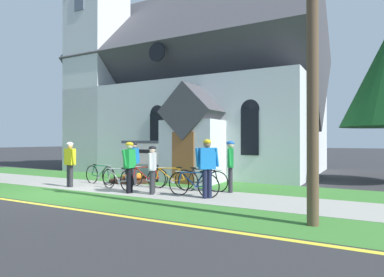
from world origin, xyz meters
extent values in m
plane|color=#2B2B2D|center=(0.00, 4.00, 0.00)|extent=(140.00, 140.00, 0.00)
cube|color=#99968E|center=(-0.02, 1.77, 0.01)|extent=(32.00, 2.39, 0.01)
cube|color=#38722D|center=(-0.02, -0.44, 0.00)|extent=(32.00, 2.03, 0.01)
cube|color=#38722D|center=(-0.02, 4.23, 0.00)|extent=(24.00, 2.53, 0.01)
cube|color=yellow|center=(-0.02, -1.60, 0.00)|extent=(28.00, 0.16, 0.01)
cube|color=silver|center=(-0.02, 9.77, 2.34)|extent=(13.26, 8.56, 4.68)
cube|color=#424247|center=(-0.02, 9.77, 6.54)|extent=(13.76, 8.71, 8.71)
cube|color=silver|center=(-5.28, 6.87, 5.76)|extent=(2.74, 2.74, 11.53)
cube|color=slate|center=(-5.28, 5.48, 9.61)|extent=(0.70, 0.06, 1.20)
cube|color=silver|center=(2.36, 4.70, 1.30)|extent=(2.40, 1.60, 2.60)
cube|color=#424247|center=(2.36, 4.70, 2.95)|extent=(2.40, 1.80, 2.40)
cube|color=brown|center=(2.36, 3.88, 1.05)|extent=(1.00, 0.06, 2.10)
cube|color=black|center=(-0.02, 5.47, 2.10)|extent=(0.76, 0.06, 1.90)
cone|color=black|center=(-0.02, 5.47, 3.05)|extent=(0.80, 0.06, 0.80)
cube|color=black|center=(4.62, 5.47, 2.10)|extent=(0.76, 0.06, 1.90)
cone|color=black|center=(4.62, 5.47, 3.05)|extent=(0.80, 0.06, 0.80)
cylinder|color=black|center=(-0.02, 5.47, 5.98)|extent=(0.90, 0.06, 0.90)
cube|color=#474C56|center=(-0.78, 4.12, 0.36)|extent=(0.12, 0.12, 0.72)
cube|color=#474C56|center=(0.99, 4.02, 0.36)|extent=(0.12, 0.12, 0.72)
cube|color=white|center=(0.10, 4.07, 1.17)|extent=(2.11, 0.20, 0.91)
cube|color=#474C56|center=(0.10, 4.07, 1.68)|extent=(2.23, 0.25, 0.12)
cube|color=black|center=(0.10, 4.02, 1.28)|extent=(1.68, 0.11, 0.16)
cylinder|color=#382319|center=(0.10, 3.54, 0.05)|extent=(1.98, 1.98, 0.10)
ellipsoid|color=orange|center=(0.40, 3.46, 0.22)|extent=(0.36, 0.36, 0.24)
ellipsoid|color=gold|center=(0.12, 3.98, 0.22)|extent=(0.36, 0.36, 0.24)
ellipsoid|color=red|center=(-0.18, 3.67, 0.22)|extent=(0.36, 0.36, 0.24)
ellipsoid|color=orange|center=(-0.16, 3.44, 0.22)|extent=(0.36, 0.36, 0.24)
ellipsoid|color=red|center=(0.16, 3.28, 0.22)|extent=(0.36, 0.36, 0.24)
torus|color=black|center=(3.15, 2.64, 0.35)|extent=(0.73, 0.19, 0.74)
torus|color=black|center=(2.10, 2.41, 0.35)|extent=(0.73, 0.19, 0.74)
cylinder|color=orange|center=(2.46, 2.49, 0.52)|extent=(0.58, 0.16, 0.47)
cylinder|color=orange|center=(2.57, 2.51, 0.75)|extent=(0.79, 0.20, 0.05)
cylinder|color=orange|center=(2.85, 2.57, 0.53)|extent=(0.27, 0.09, 0.48)
cylinder|color=orange|center=(2.94, 2.59, 0.33)|extent=(0.43, 0.13, 0.09)
cylinder|color=orange|center=(3.06, 2.62, 0.55)|extent=(0.23, 0.08, 0.42)
cylinder|color=orange|center=(2.14, 2.42, 0.55)|extent=(0.13, 0.06, 0.40)
ellipsoid|color=black|center=(2.96, 2.60, 0.79)|extent=(0.25, 0.13, 0.05)
cylinder|color=silver|center=(2.18, 2.43, 0.76)|extent=(0.44, 0.12, 0.03)
cylinder|color=silver|center=(2.73, 2.55, 0.30)|extent=(0.18, 0.06, 0.18)
torus|color=black|center=(1.53, 1.43, 0.35)|extent=(0.72, 0.18, 0.73)
torus|color=black|center=(0.51, 1.63, 0.35)|extent=(0.72, 0.18, 0.73)
cylinder|color=#B7B7BC|center=(0.86, 1.56, 0.50)|extent=(0.56, 0.15, 0.45)
cylinder|color=#B7B7BC|center=(0.97, 1.54, 0.73)|extent=(0.77, 0.19, 0.07)
cylinder|color=#B7B7BC|center=(1.23, 1.49, 0.52)|extent=(0.26, 0.09, 0.47)
cylinder|color=#B7B7BC|center=(1.33, 1.47, 0.32)|extent=(0.42, 0.12, 0.09)
cylinder|color=#B7B7BC|center=(1.44, 1.44, 0.55)|extent=(0.22, 0.08, 0.42)
cylinder|color=#B7B7BC|center=(0.55, 1.62, 0.53)|extent=(0.12, 0.06, 0.37)
ellipsoid|color=black|center=(1.35, 1.46, 0.78)|extent=(0.25, 0.13, 0.05)
cylinder|color=silver|center=(0.59, 1.62, 0.73)|extent=(0.44, 0.11, 0.03)
cylinder|color=silver|center=(1.12, 1.51, 0.29)|extent=(0.18, 0.06, 0.18)
torus|color=black|center=(2.02, 2.67, 0.35)|extent=(0.71, 0.22, 0.73)
torus|color=black|center=(1.04, 2.41, 0.35)|extent=(0.71, 0.22, 0.73)
cylinder|color=#A51E19|center=(1.37, 2.49, 0.51)|extent=(0.54, 0.18, 0.47)
cylinder|color=#A51E19|center=(1.48, 2.52, 0.75)|extent=(0.74, 0.23, 0.06)
cylinder|color=#A51E19|center=(1.73, 2.59, 0.53)|extent=(0.26, 0.10, 0.48)
cylinder|color=#A51E19|center=(1.82, 2.62, 0.32)|extent=(0.41, 0.14, 0.09)
cylinder|color=#A51E19|center=(1.93, 2.64, 0.55)|extent=(0.22, 0.09, 0.43)
cylinder|color=#A51E19|center=(1.08, 2.42, 0.54)|extent=(0.12, 0.06, 0.39)
ellipsoid|color=black|center=(1.84, 2.62, 0.79)|extent=(0.25, 0.14, 0.05)
cylinder|color=silver|center=(1.12, 2.43, 0.75)|extent=(0.43, 0.14, 0.03)
cylinder|color=silver|center=(1.63, 2.56, 0.29)|extent=(0.18, 0.07, 0.18)
torus|color=black|center=(4.62, 1.56, 0.36)|extent=(0.76, 0.04, 0.76)
torus|color=black|center=(3.57, 1.56, 0.36)|extent=(0.76, 0.04, 0.76)
cylinder|color=#194CA5|center=(3.93, 1.56, 0.52)|extent=(0.57, 0.04, 0.46)
cylinder|color=#194CA5|center=(4.04, 1.56, 0.75)|extent=(0.78, 0.04, 0.06)
cylinder|color=#194CA5|center=(4.32, 1.56, 0.53)|extent=(0.26, 0.04, 0.47)
cylinder|color=#194CA5|center=(4.41, 1.56, 0.33)|extent=(0.43, 0.04, 0.09)
cylinder|color=#194CA5|center=(4.53, 1.56, 0.56)|extent=(0.22, 0.04, 0.42)
cylinder|color=#194CA5|center=(3.61, 1.56, 0.55)|extent=(0.12, 0.04, 0.38)
ellipsoid|color=black|center=(4.43, 1.56, 0.79)|extent=(0.24, 0.08, 0.05)
cylinder|color=silver|center=(3.65, 1.56, 0.76)|extent=(0.44, 0.03, 0.03)
cylinder|color=silver|center=(4.20, 1.56, 0.31)|extent=(0.18, 0.02, 0.18)
torus|color=black|center=(-1.04, 2.31, 0.36)|extent=(0.75, 0.13, 0.75)
torus|color=black|center=(-0.02, 2.18, 0.36)|extent=(0.75, 0.13, 0.75)
cylinder|color=#19723F|center=(-0.37, 2.23, 0.53)|extent=(0.55, 0.10, 0.48)
cylinder|color=#19723F|center=(-0.48, 2.24, 0.75)|extent=(0.76, 0.13, 0.05)
cylinder|color=#19723F|center=(-0.74, 2.27, 0.52)|extent=(0.26, 0.07, 0.45)
cylinder|color=#19723F|center=(-0.83, 2.28, 0.33)|extent=(0.41, 0.09, 0.09)
cylinder|color=#19723F|center=(-0.95, 2.30, 0.55)|extent=(0.22, 0.06, 0.40)
cylinder|color=#19723F|center=(-0.06, 2.19, 0.56)|extent=(0.12, 0.05, 0.41)
ellipsoid|color=black|center=(-0.85, 2.28, 0.77)|extent=(0.25, 0.11, 0.05)
cylinder|color=silver|center=(-0.10, 2.19, 0.78)|extent=(0.44, 0.08, 0.03)
cylinder|color=silver|center=(-0.63, 2.26, 0.30)|extent=(0.18, 0.04, 0.18)
torus|color=black|center=(3.41, 2.42, 0.35)|extent=(0.72, 0.22, 0.73)
torus|color=black|center=(4.42, 2.68, 0.35)|extent=(0.72, 0.22, 0.73)
cylinder|color=black|center=(4.08, 2.59, 0.51)|extent=(0.56, 0.18, 0.46)
cylinder|color=black|center=(3.97, 2.56, 0.75)|extent=(0.76, 0.23, 0.08)
cylinder|color=black|center=(3.70, 2.50, 0.54)|extent=(0.26, 0.10, 0.50)
cylinder|color=black|center=(3.61, 2.47, 0.32)|extent=(0.42, 0.14, 0.09)
cylinder|color=black|center=(3.50, 2.44, 0.56)|extent=(0.22, 0.09, 0.44)
cylinder|color=black|center=(4.38, 2.67, 0.54)|extent=(0.12, 0.06, 0.39)
ellipsoid|color=black|center=(3.59, 2.47, 0.81)|extent=(0.25, 0.14, 0.05)
cylinder|color=silver|center=(4.34, 2.66, 0.75)|extent=(0.43, 0.14, 0.03)
cylinder|color=silver|center=(3.82, 2.52, 0.30)|extent=(0.18, 0.07, 0.18)
cylinder|color=#191E38|center=(4.70, 1.48, 0.44)|extent=(0.15, 0.15, 0.89)
cylinder|color=#191E38|center=(4.60, 1.37, 0.44)|extent=(0.15, 0.15, 0.89)
cube|color=blue|center=(4.65, 1.42, 1.21)|extent=(0.48, 0.50, 0.65)
sphere|color=#936B51|center=(4.65, 1.42, 1.65)|extent=(0.23, 0.23, 0.23)
ellipsoid|color=gold|center=(4.65, 1.42, 1.71)|extent=(0.37, 0.37, 0.16)
cylinder|color=blue|center=(4.88, 1.62, 1.24)|extent=(0.09, 0.23, 0.59)
cylinder|color=blue|center=(4.42, 1.22, 1.24)|extent=(0.09, 0.19, 0.59)
cylinder|color=#2D2D33|center=(0.84, 2.63, 0.42)|extent=(0.15, 0.15, 0.84)
cylinder|color=#2D2D33|center=(0.81, 2.77, 0.42)|extent=(0.15, 0.15, 0.84)
cube|color=blue|center=(0.83, 2.70, 1.14)|extent=(0.29, 0.50, 0.61)
sphere|color=tan|center=(0.83, 2.70, 1.56)|extent=(0.22, 0.22, 0.22)
ellipsoid|color=black|center=(0.83, 2.70, 1.62)|extent=(0.31, 0.27, 0.15)
cylinder|color=blue|center=(0.84, 2.41, 1.17)|extent=(0.09, 0.13, 0.55)
cylinder|color=blue|center=(0.81, 2.98, 1.17)|extent=(0.09, 0.18, 0.56)
cylinder|color=#2D2D33|center=(2.67, 1.39, 0.39)|extent=(0.15, 0.15, 0.78)
cylinder|color=#2D2D33|center=(2.77, 1.18, 0.39)|extent=(0.15, 0.15, 0.78)
cube|color=silver|center=(2.72, 1.29, 1.07)|extent=(0.37, 0.48, 0.57)
sphere|color=beige|center=(2.72, 1.29, 1.45)|extent=(0.20, 0.20, 0.20)
ellipsoid|color=black|center=(2.72, 1.29, 1.51)|extent=(0.32, 0.30, 0.14)
cylinder|color=silver|center=(2.64, 1.54, 1.09)|extent=(0.09, 0.11, 0.52)
cylinder|color=silver|center=(2.81, 1.03, 1.09)|extent=(0.09, 0.11, 0.52)
cylinder|color=#2D2D33|center=(-0.86, 1.09, 0.42)|extent=(0.15, 0.15, 0.84)
cylinder|color=#2D2D33|center=(-1.01, 1.11, 0.42)|extent=(0.15, 0.15, 0.84)
cube|color=yellow|center=(-0.94, 1.10, 1.14)|extent=(0.50, 0.27, 0.61)
sphere|color=tan|center=(-0.94, 1.10, 1.56)|extent=(0.22, 0.22, 0.22)
ellipsoid|color=silver|center=(-0.94, 1.10, 1.62)|extent=(0.27, 0.30, 0.15)
cylinder|color=yellow|center=(-0.66, 1.02, 1.17)|extent=(0.09, 0.16, 0.56)
cylinder|color=yellow|center=(-1.21, 1.19, 1.17)|extent=(0.09, 0.16, 0.56)
cylinder|color=#2D2D33|center=(4.83, 2.84, 0.43)|extent=(0.15, 0.15, 0.86)
cylinder|color=#2D2D33|center=(4.87, 2.74, 0.43)|extent=(0.15, 0.15, 0.86)
cube|color=green|center=(4.85, 2.79, 1.18)|extent=(0.37, 0.53, 0.63)
sphere|color=beige|center=(4.85, 2.79, 1.60)|extent=(0.22, 0.22, 0.22)
ellipsoid|color=#1E59B2|center=(4.85, 2.79, 1.67)|extent=(0.35, 0.32, 0.16)
cylinder|color=green|center=(4.77, 3.07, 1.21)|extent=(0.09, 0.23, 0.57)
cylinder|color=green|center=(4.93, 2.50, 1.21)|extent=(0.09, 0.16, 0.57)
cylinder|color=black|center=(1.93, 1.14, 0.42)|extent=(0.15, 0.15, 0.84)
cylinder|color=black|center=(1.96, 1.00, 0.42)|extent=(0.15, 0.15, 0.84)
cube|color=green|center=(1.95, 1.07, 1.15)|extent=(0.30, 0.51, 0.61)
sphere|color=beige|center=(1.95, 1.07, 1.57)|extent=(0.22, 0.22, 0.22)
ellipsoid|color=gold|center=(1.95, 1.07, 1.63)|extent=(0.32, 0.28, 0.15)
cylinder|color=green|center=(1.92, 1.36, 1.18)|extent=(0.09, 0.15, 0.56)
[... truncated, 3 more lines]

